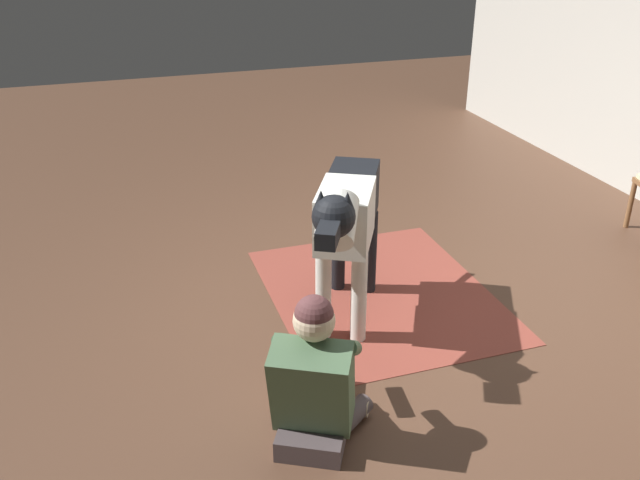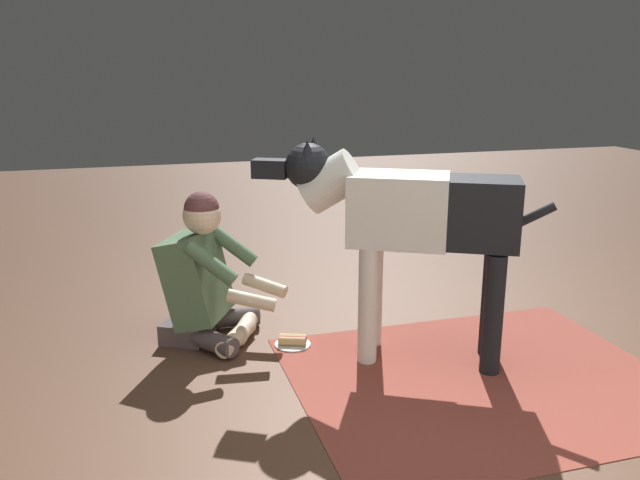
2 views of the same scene
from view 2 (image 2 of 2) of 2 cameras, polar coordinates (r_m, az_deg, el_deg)
The scene contains 5 objects.
ground_plane at distance 3.35m, azimuth 8.58°, elevation -11.93°, with size 15.51×15.51×0.00m, color brown.
area_rug at distance 3.39m, azimuth 14.08°, elevation -11.82°, with size 1.85×1.53×0.01m, color brown.
person_sitting_on_floor at distance 3.68m, azimuth -10.16°, elevation -3.50°, with size 0.74×0.63×0.86m.
large_dog at distance 3.32m, azimuth 7.83°, elevation 1.95°, with size 1.39×0.82×1.16m.
hot_dog_on_plate at distance 3.65m, azimuth -2.44°, elevation -8.92°, with size 0.20×0.20×0.06m.
Camera 2 is at (1.30, 2.69, 1.51)m, focal length 36.23 mm.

